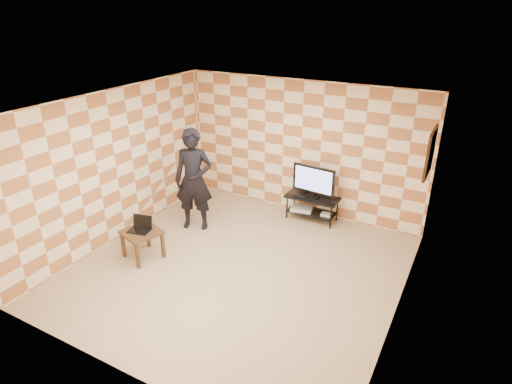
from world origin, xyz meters
TOP-DOWN VIEW (x-y plane):
  - floor at (0.00, 0.00)m, footprint 5.00×5.00m
  - wall_back at (0.00, 2.50)m, footprint 5.00×0.02m
  - wall_front at (0.00, -2.50)m, footprint 5.00×0.02m
  - wall_left at (-2.50, 0.00)m, footprint 0.02×5.00m
  - wall_right at (2.50, 0.00)m, footprint 0.02×5.00m
  - ceiling at (0.00, 0.00)m, footprint 5.00×5.00m
  - wall_art at (2.47, 1.55)m, footprint 0.04×0.72m
  - tv_stand at (0.41, 2.20)m, footprint 1.05×0.47m
  - tv at (0.41, 2.20)m, footprint 0.87×0.19m
  - dvd_player at (0.20, 2.16)m, footprint 0.47×0.38m
  - game_console at (0.72, 2.17)m, footprint 0.22×0.17m
  - side_table at (-1.62, -0.46)m, footprint 0.72×0.72m
  - laptop at (-1.66, -0.42)m, footprint 0.40×0.34m
  - person at (-1.46, 0.85)m, footprint 0.84×0.70m

SIDE VIEW (x-z plane):
  - floor at x=0.00m, z-range 0.00..0.00m
  - game_console at x=0.72m, z-range 0.17..0.22m
  - dvd_player at x=0.20m, z-range 0.17..0.24m
  - tv_stand at x=0.41m, z-range 0.12..0.62m
  - side_table at x=-1.62m, z-range 0.16..0.66m
  - laptop at x=-1.66m, z-range 0.43..0.67m
  - tv at x=0.41m, z-range 0.53..1.17m
  - person at x=-1.46m, z-range 0.00..1.96m
  - wall_back at x=0.00m, z-range 0.00..2.70m
  - wall_front at x=0.00m, z-range 0.00..2.70m
  - wall_left at x=-2.50m, z-range 0.00..2.70m
  - wall_right at x=2.50m, z-range 0.00..2.70m
  - wall_art at x=2.47m, z-range 1.59..2.31m
  - ceiling at x=0.00m, z-range 2.69..2.71m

